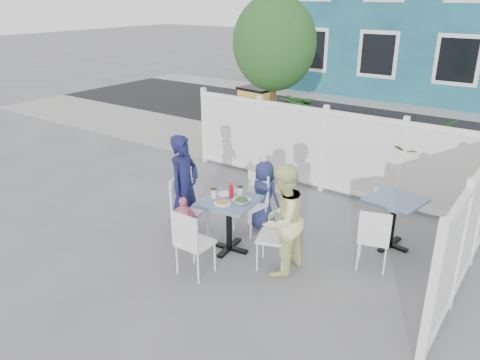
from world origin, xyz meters
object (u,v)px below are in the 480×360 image
Objects in this scene: main_table at (229,211)px; spare_table at (394,210)px; utility_cabinet at (256,119)px; woman at (282,220)px; chair_left at (186,203)px; man at (184,186)px; chair_back at (253,198)px; boy at (264,196)px; chair_right at (279,232)px; toddler at (184,223)px; chair_near at (191,239)px.

main_table reaches higher than spare_table.
woman is (3.40, -4.51, 0.07)m from utility_cabinet.
man is at bearing -141.76° from chair_left.
chair_back is at bearing -48.59° from utility_cabinet.
man is at bearing -61.51° from utility_cabinet.
man is at bearing -89.87° from woman.
boy reaches higher than chair_back.
utility_cabinet reaches higher than spare_table.
chair_right is at bearing -128.62° from woman.
toddler is (-2.50, -1.84, -0.19)m from spare_table.
boy is at bearing 40.31° from toddler.
chair_left is at bearing 134.75° from chair_near.
man reaches higher than spare_table.
boy is (0.88, 0.89, -0.24)m from man.
chair_back is 0.83× the size of boy.
chair_left is at bearing 58.04° from chair_back.
spare_table is 0.54× the size of woman.
spare_table is 0.90× the size of chair_back.
main_table is 0.85× the size of chair_left.
chair_near is (2.49, -5.30, -0.16)m from utility_cabinet.
chair_back is at bearing 129.13° from chair_left.
woman is at bearing -122.78° from spare_table.
chair_near is at bearing 101.76° from chair_back.
chair_left is (1.71, -4.52, -0.13)m from utility_cabinet.
main_table is 0.71m from toddler.
spare_table is (4.40, -2.95, -0.11)m from utility_cabinet.
spare_table is 1.84m from chair_right.
chair_back reaches higher than chair_right.
chair_left is 1.05× the size of chair_near.
utility_cabinet is 0.87× the size of man.
woman reaches higher than chair_back.
boy is at bearing -134.99° from woman.
chair_left is 1.21× the size of toddler.
chair_right is at bearing -9.40° from toddler.
spare_table is 3.03m from chair_near.
main_table is at bearing -91.86° from woman.
woman reaches higher than chair_right.
woman reaches higher than boy.
chair_right is 0.58× the size of man.
boy is (2.51, -3.56, -0.14)m from utility_cabinet.
chair_right is (3.32, -4.44, -0.16)m from utility_cabinet.
chair_back is 1.11m from man.
chair_near is 0.84× the size of boy.
boy reaches higher than toddler.
chair_left is 1.06× the size of chair_back.
man is (-0.08, 0.07, 0.23)m from chair_left.
chair_right is 0.60× the size of woman.
toddler is (-0.62, -1.23, -0.15)m from boy.
chair_right is (1.61, 0.08, -0.04)m from chair_left.
spare_table is 1.98m from boy.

